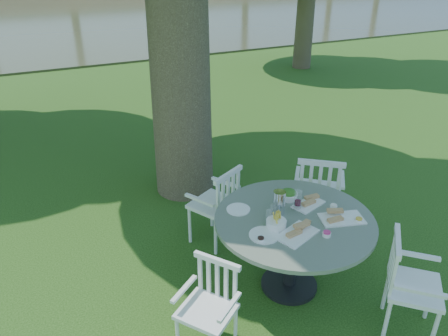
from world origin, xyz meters
The scene contains 8 objects.
ground centered at (0.00, 0.00, 0.00)m, with size 140.00×140.00×0.00m, color #14360B.
table centered at (0.19, -0.94, 0.67)m, with size 1.49×1.49×0.82m.
chair_ne centered at (0.96, -0.29, 0.59)m, with size 0.69×0.69×1.01m.
chair_nw centered at (-0.13, 0.02, 0.55)m, with size 0.63×0.61×0.93m.
chair_sw centered at (-0.79, -1.26, 0.49)m, with size 0.57×0.57×0.83m.
chair_se centered at (0.76, -1.79, 0.55)m, with size 0.65×0.65×0.94m.
tableware centered at (0.16, -0.89, 0.86)m, with size 1.13×0.87×0.23m.
river centered at (0.00, 23.00, 0.00)m, with size 100.00×28.00×0.12m, color #363921.
Camera 1 is at (-1.83, -3.74, 3.07)m, focal length 35.00 mm.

